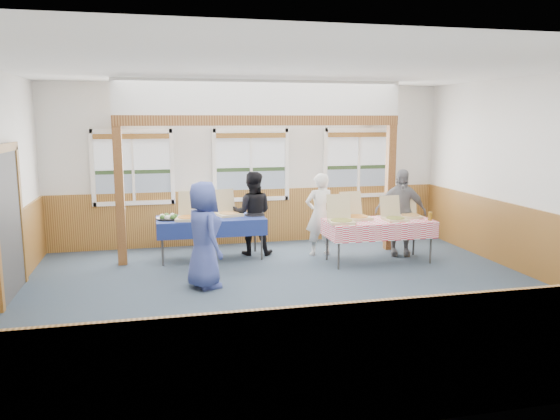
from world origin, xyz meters
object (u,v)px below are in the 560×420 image
object	(u,v)px
table_right	(379,223)
person_grey	(400,212)
woman_white	(320,214)
woman_black	(252,213)
table_left	(211,221)
man_blue	(204,235)

from	to	relation	value
table_right	person_grey	xyz separation A→B (m)	(0.59, 0.38, 0.10)
woman_white	woman_black	size ratio (longest dim) A/B	0.99
person_grey	woman_white	bearing A→B (deg)	-176.10
table_left	person_grey	xyz separation A→B (m)	(3.46, -0.54, 0.10)
person_grey	table_right	bearing A→B (deg)	-129.99
man_blue	person_grey	distance (m)	3.92
woman_black	person_grey	distance (m)	2.75
person_grey	man_blue	bearing A→B (deg)	-145.50
man_blue	table_left	bearing A→B (deg)	-28.13
table_left	woman_black	size ratio (longest dim) A/B	1.34
table_right	woman_black	size ratio (longest dim) A/B	1.24
table_left	table_right	xyz separation A→B (m)	(2.87, -0.92, -0.00)
man_blue	person_grey	world-z (taller)	man_blue
table_left	woman_white	xyz separation A→B (m)	(2.00, -0.19, 0.07)
table_right	man_blue	distance (m)	3.25
table_left	person_grey	world-z (taller)	person_grey
man_blue	person_grey	size ratio (longest dim) A/B	1.00
person_grey	woman_black	bearing A→B (deg)	-177.24
woman_black	person_grey	xyz separation A→B (m)	(2.66, -0.68, 0.03)
man_blue	person_grey	bearing A→B (deg)	-91.36
table_right	woman_white	xyz separation A→B (m)	(-0.87, 0.72, 0.07)
table_left	man_blue	xyz separation A→B (m)	(-0.28, -1.70, 0.10)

